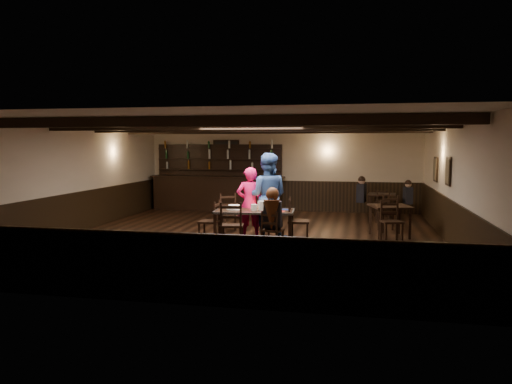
% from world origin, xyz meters
% --- Properties ---
extents(ground, '(10.00, 10.00, 0.00)m').
position_xyz_m(ground, '(0.00, 0.00, 0.00)').
color(ground, black).
rests_on(ground, ground).
extents(room_shell, '(9.02, 10.02, 2.71)m').
position_xyz_m(room_shell, '(0.01, 0.04, 1.75)').
color(room_shell, beige).
rests_on(room_shell, ground).
extents(dining_table, '(1.81, 1.01, 0.75)m').
position_xyz_m(dining_table, '(0.25, -0.63, 0.68)').
color(dining_table, black).
rests_on(dining_table, ground).
extents(chair_near_left, '(0.54, 0.52, 1.01)m').
position_xyz_m(chair_near_left, '(-0.08, -1.41, 0.59)').
color(chair_near_left, black).
rests_on(chair_near_left, ground).
extents(chair_near_right, '(0.48, 0.47, 0.83)m').
position_xyz_m(chair_near_right, '(0.74, -1.30, 0.49)').
color(chair_near_right, black).
rests_on(chair_near_right, ground).
extents(chair_end_left, '(0.42, 0.44, 0.94)m').
position_xyz_m(chair_end_left, '(-0.70, -0.70, 0.55)').
color(chair_end_left, black).
rests_on(chair_end_left, ground).
extents(chair_end_right, '(0.50, 0.52, 1.03)m').
position_xyz_m(chair_end_right, '(1.13, -0.57, 0.60)').
color(chair_end_right, black).
rests_on(chair_end_right, ground).
extents(chair_far_pushed, '(0.61, 0.61, 0.97)m').
position_xyz_m(chair_far_pushed, '(-0.69, 0.70, 0.57)').
color(chair_far_pushed, black).
rests_on(chair_far_pushed, ground).
extents(woman_pink, '(0.70, 0.55, 1.68)m').
position_xyz_m(woman_pink, '(0.04, -0.16, 0.84)').
color(woman_pink, '#FF1475').
rests_on(woman_pink, ground).
extents(man_blue, '(1.01, 0.81, 2.00)m').
position_xyz_m(man_blue, '(0.42, -0.06, 1.00)').
color(man_blue, navy).
rests_on(man_blue, ground).
extents(seated_person, '(0.36, 0.54, 0.88)m').
position_xyz_m(seated_person, '(0.76, -1.25, 0.86)').
color(seated_person, black).
rests_on(seated_person, ground).
extents(cake, '(0.34, 0.34, 0.11)m').
position_xyz_m(cake, '(-0.21, -0.64, 0.80)').
color(cake, white).
rests_on(cake, dining_table).
extents(plate_stack_a, '(0.15, 0.15, 0.14)m').
position_xyz_m(plate_stack_a, '(0.25, -0.69, 0.82)').
color(plate_stack_a, white).
rests_on(plate_stack_a, dining_table).
extents(plate_stack_b, '(0.17, 0.17, 0.20)m').
position_xyz_m(plate_stack_b, '(0.41, -0.61, 0.85)').
color(plate_stack_b, white).
rests_on(plate_stack_b, dining_table).
extents(tea_light, '(0.05, 0.05, 0.06)m').
position_xyz_m(tea_light, '(0.32, -0.49, 0.78)').
color(tea_light, '#A5A8AD').
rests_on(tea_light, dining_table).
extents(salt_shaker, '(0.03, 0.03, 0.08)m').
position_xyz_m(salt_shaker, '(0.63, -0.68, 0.79)').
color(salt_shaker, silver).
rests_on(salt_shaker, dining_table).
extents(pepper_shaker, '(0.04, 0.04, 0.09)m').
position_xyz_m(pepper_shaker, '(0.64, -0.68, 0.80)').
color(pepper_shaker, '#A5A8AD').
rests_on(pepper_shaker, dining_table).
extents(drink_glass, '(0.06, 0.06, 0.10)m').
position_xyz_m(drink_glass, '(0.51, -0.48, 0.80)').
color(drink_glass, silver).
rests_on(drink_glass, dining_table).
extents(menu_red, '(0.28, 0.20, 0.00)m').
position_xyz_m(menu_red, '(0.80, -0.72, 0.75)').
color(menu_red, maroon).
rests_on(menu_red, dining_table).
extents(menu_blue, '(0.37, 0.30, 0.00)m').
position_xyz_m(menu_blue, '(0.80, -0.43, 0.75)').
color(menu_blue, '#0F1D4D').
rests_on(menu_blue, dining_table).
extents(bar_counter, '(4.49, 0.70, 2.20)m').
position_xyz_m(bar_counter, '(-2.13, 4.72, 0.73)').
color(bar_counter, black).
rests_on(bar_counter, ground).
extents(back_table_a, '(1.08, 1.08, 0.75)m').
position_xyz_m(back_table_a, '(3.24, 0.84, 0.65)').
color(back_table_a, black).
rests_on(back_table_a, ground).
extents(back_table_b, '(0.84, 0.84, 0.75)m').
position_xyz_m(back_table_b, '(3.18, 3.69, 0.65)').
color(back_table_b, black).
rests_on(back_table_b, ground).
extents(bg_patron_left, '(0.31, 0.42, 0.78)m').
position_xyz_m(bg_patron_left, '(2.59, 3.86, 0.86)').
color(bg_patron_left, black).
rests_on(bg_patron_left, ground).
extents(bg_patron_right, '(0.27, 0.37, 0.70)m').
position_xyz_m(bg_patron_right, '(3.91, 3.72, 0.82)').
color(bg_patron_right, black).
rests_on(bg_patron_right, ground).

